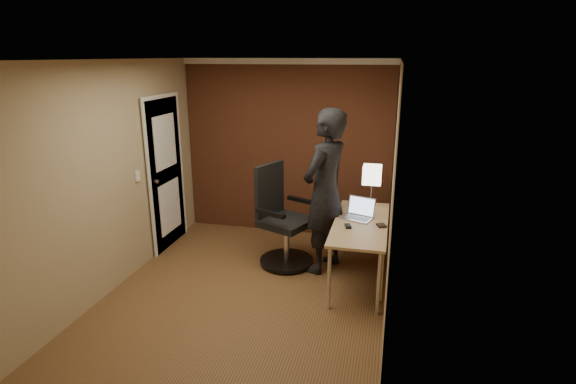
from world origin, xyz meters
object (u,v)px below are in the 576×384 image
object	(u,v)px
desk_lamp	(372,175)
wallet	(381,225)
desk	(367,233)
person	(325,192)
laptop	(359,212)
office_chair	(281,222)
mouse	(348,226)

from	to	relation	value
desk_lamp	wallet	xyz separation A→B (m)	(0.16, -0.61, -0.41)
desk	person	bearing A→B (deg)	156.94
desk_lamp	laptop	xyz separation A→B (m)	(-0.11, -0.38, -0.35)
office_chair	person	distance (m)	0.70
mouse	wallet	distance (m)	0.37
desk	mouse	size ratio (longest dim) A/B	15.00
wallet	office_chair	size ratio (longest dim) A/B	0.09
desk	wallet	distance (m)	0.22
desk	wallet	world-z (taller)	wallet
desk	mouse	bearing A→B (deg)	-134.58
wallet	mouse	bearing A→B (deg)	-161.09
desk_lamp	wallet	bearing A→B (deg)	-75.44
desk	laptop	size ratio (longest dim) A/B	3.79
mouse	desk	bearing A→B (deg)	28.84
desk_lamp	mouse	size ratio (longest dim) A/B	5.35
mouse	wallet	xyz separation A→B (m)	(0.35, 0.12, -0.01)
wallet	office_chair	distance (m)	1.28
mouse	office_chair	bearing A→B (deg)	135.80
wallet	laptop	bearing A→B (deg)	139.61
wallet	office_chair	world-z (taller)	office_chair
desk	laptop	bearing A→B (deg)	126.27
desk_lamp	mouse	bearing A→B (deg)	-105.06
desk	wallet	size ratio (longest dim) A/B	13.64
desk	office_chair	world-z (taller)	office_chair
person	desk_lamp	bearing A→B (deg)	143.94
person	office_chair	bearing A→B (deg)	-69.83
mouse	laptop	bearing A→B (deg)	58.99
laptop	person	xyz separation A→B (m)	(-0.42, 0.08, 0.19)
office_chair	mouse	bearing A→B (deg)	-27.62
mouse	person	world-z (taller)	person
laptop	office_chair	bearing A→B (deg)	173.60
desk_lamp	person	size ratio (longest dim) A/B	0.27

